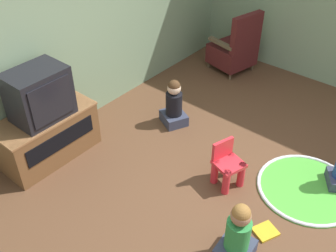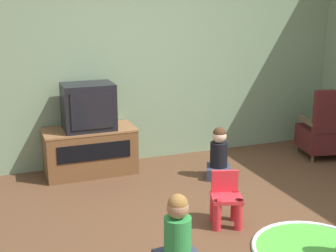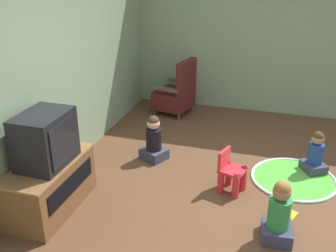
{
  "view_description": "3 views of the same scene",
  "coord_description": "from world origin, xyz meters",
  "px_view_note": "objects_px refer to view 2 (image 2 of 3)",
  "views": [
    {
      "loc": [
        -2.64,
        -1.25,
        3.01
      ],
      "look_at": [
        -0.26,
        0.73,
        0.66
      ],
      "focal_mm": 42.0,
      "sensor_mm": 36.0,
      "label": 1
    },
    {
      "loc": [
        -1.89,
        -3.39,
        2.06
      ],
      "look_at": [
        -0.36,
        0.64,
        0.88
      ],
      "focal_mm": 50.0,
      "sensor_mm": 36.0,
      "label": 2
    },
    {
      "loc": [
        -3.9,
        -0.26,
        2.54
      ],
      "look_at": [
        -0.26,
        0.85,
        0.86
      ],
      "focal_mm": 42.0,
      "sensor_mm": 36.0,
      "label": 3
    }
  ],
  "objects_px": {
    "black_armchair": "(326,132)",
    "yellow_kid_chair": "(226,203)",
    "child_watching_left": "(219,156)",
    "child_watching_center": "(178,238)",
    "tv_cabinet": "(90,150)",
    "television": "(89,107)"
  },
  "relations": [
    {
      "from": "black_armchair",
      "to": "yellow_kid_chair",
      "type": "relative_size",
      "value": 1.9
    },
    {
      "from": "yellow_kid_chair",
      "to": "child_watching_center",
      "type": "bearing_deg",
      "value": -124.5
    },
    {
      "from": "tv_cabinet",
      "to": "television",
      "type": "height_order",
      "value": "television"
    },
    {
      "from": "television",
      "to": "child_watching_left",
      "type": "height_order",
      "value": "television"
    },
    {
      "from": "tv_cabinet",
      "to": "yellow_kid_chair",
      "type": "distance_m",
      "value": 2.01
    },
    {
      "from": "child_watching_left",
      "to": "television",
      "type": "bearing_deg",
      "value": 90.17
    },
    {
      "from": "television",
      "to": "black_armchair",
      "type": "distance_m",
      "value": 3.13
    },
    {
      "from": "tv_cabinet",
      "to": "child_watching_center",
      "type": "xyz_separation_m",
      "value": [
        0.2,
        -2.35,
        -0.02
      ]
    },
    {
      "from": "yellow_kid_chair",
      "to": "child_watching_left",
      "type": "xyz_separation_m",
      "value": [
        0.48,
        1.1,
        0.05
      ]
    },
    {
      "from": "child_watching_center",
      "to": "tv_cabinet",
      "type": "bearing_deg",
      "value": 89.96
    },
    {
      "from": "television",
      "to": "child_watching_center",
      "type": "bearing_deg",
      "value": -85.07
    },
    {
      "from": "tv_cabinet",
      "to": "black_armchair",
      "type": "bearing_deg",
      "value": -9.84
    },
    {
      "from": "television",
      "to": "black_armchair",
      "type": "bearing_deg",
      "value": -9.37
    },
    {
      "from": "black_armchair",
      "to": "child_watching_center",
      "type": "height_order",
      "value": "black_armchair"
    },
    {
      "from": "black_armchair",
      "to": "child_watching_left",
      "type": "xyz_separation_m",
      "value": [
        -1.66,
        -0.16,
        -0.09
      ]
    },
    {
      "from": "yellow_kid_chair",
      "to": "child_watching_left",
      "type": "bearing_deg",
      "value": 84.04
    },
    {
      "from": "child_watching_left",
      "to": "child_watching_center",
      "type": "bearing_deg",
      "value": 170.03
    },
    {
      "from": "black_armchair",
      "to": "yellow_kid_chair",
      "type": "xyz_separation_m",
      "value": [
        -2.14,
        -1.26,
        -0.14
      ]
    },
    {
      "from": "tv_cabinet",
      "to": "child_watching_left",
      "type": "distance_m",
      "value": 1.55
    },
    {
      "from": "tv_cabinet",
      "to": "yellow_kid_chair",
      "type": "relative_size",
      "value": 2.18
    },
    {
      "from": "television",
      "to": "child_watching_left",
      "type": "relative_size",
      "value": 0.96
    },
    {
      "from": "tv_cabinet",
      "to": "child_watching_left",
      "type": "xyz_separation_m",
      "value": [
        1.39,
        -0.69,
        -0.02
      ]
    }
  ]
}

